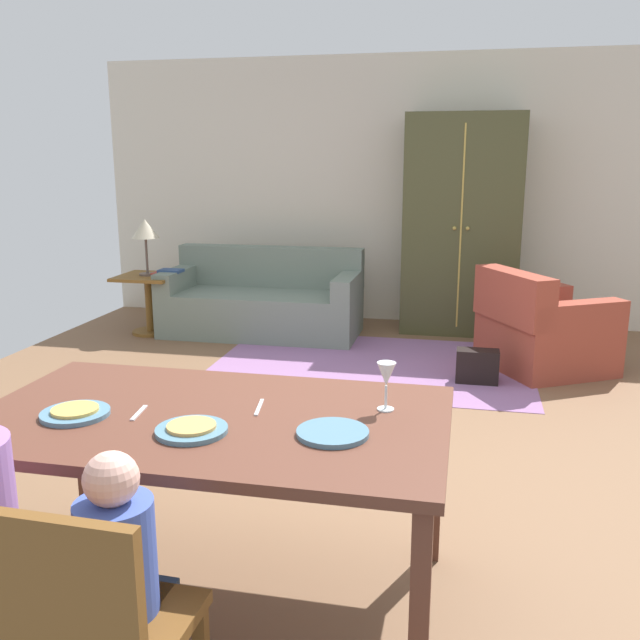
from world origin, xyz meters
TOP-DOWN VIEW (x-y plane):
  - ground_plane at (0.00, 0.50)m, footprint 6.49×6.20m
  - back_wall at (0.00, 3.65)m, footprint 6.49×0.10m
  - dining_table at (-0.26, -1.31)m, footprint 1.75×1.01m
  - plate_near_man at (-0.74, -1.43)m, footprint 0.25×0.25m
  - pizza_near_man at (-0.74, -1.43)m, footprint 0.17×0.17m
  - plate_near_child at (-0.26, -1.49)m, footprint 0.25×0.25m
  - pizza_near_child at (-0.26, -1.49)m, footprint 0.17×0.17m
  - plate_near_woman at (0.22, -1.41)m, footprint 0.25×0.25m
  - wine_glass at (0.37, -1.13)m, footprint 0.07×0.07m
  - fork at (-0.53, -1.36)m, footprint 0.03×0.15m
  - knife at (-0.11, -1.21)m, footprint 0.04×0.17m
  - dining_chair_child at (-0.27, -2.18)m, footprint 0.43×0.43m
  - person_child at (-0.26, -2.01)m, footprint 0.22×0.29m
  - area_rug at (-0.09, 1.91)m, footprint 2.60×1.80m
  - couch at (-1.29, 2.77)m, footprint 1.89×0.86m
  - armchair at (1.26, 2.09)m, footprint 1.17×1.17m
  - armoire at (0.58, 3.26)m, footprint 1.10×0.59m
  - side_table at (-2.38, 2.51)m, footprint 0.56×0.56m
  - table_lamp at (-2.38, 2.51)m, footprint 0.26×0.26m
  - book_lower at (-2.22, 2.54)m, footprint 0.22×0.16m
  - book_upper at (-2.16, 2.57)m, footprint 0.22×0.16m
  - handbag at (0.76, 1.61)m, footprint 0.32×0.16m

SIDE VIEW (x-z plane):
  - ground_plane at x=0.00m, z-range -0.02..0.00m
  - area_rug at x=-0.09m, z-range 0.00..0.01m
  - handbag at x=0.76m, z-range 0.00..0.26m
  - couch at x=-1.29m, z-range -0.11..0.71m
  - armchair at x=1.26m, z-range -0.09..0.73m
  - side_table at x=-2.38m, z-range 0.09..0.67m
  - person_child at x=-0.26m, z-range -0.03..0.89m
  - dining_chair_child at x=-0.27m, z-range 0.06..0.93m
  - book_lower at x=-2.22m, z-range 0.58..0.61m
  - book_upper at x=-2.16m, z-range 0.61..0.64m
  - dining_table at x=-0.26m, z-range 0.31..1.07m
  - fork at x=-0.53m, z-range 0.76..0.77m
  - knife at x=-0.11m, z-range 0.76..0.77m
  - plate_near_man at x=-0.74m, z-range 0.76..0.78m
  - plate_near_child at x=-0.26m, z-range 0.76..0.78m
  - plate_near_woman at x=0.22m, z-range 0.76..0.78m
  - pizza_near_man at x=-0.74m, z-range 0.78..0.79m
  - pizza_near_child at x=-0.26m, z-range 0.78..0.79m
  - wine_glass at x=0.37m, z-range 0.80..0.99m
  - table_lamp at x=-2.38m, z-range 0.74..1.28m
  - armoire at x=0.58m, z-range 0.00..2.10m
  - back_wall at x=0.00m, z-range 0.00..2.70m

